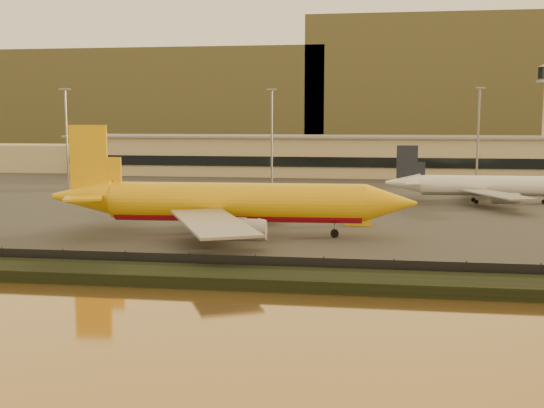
# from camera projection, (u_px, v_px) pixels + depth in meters

# --- Properties ---
(ground) EXTENTS (900.00, 900.00, 0.00)m
(ground) POSITION_uv_depth(u_px,v_px,m) (258.00, 254.00, 93.20)
(ground) COLOR black
(ground) RESTS_ON ground
(embankment) EXTENTS (320.00, 7.00, 1.40)m
(embankment) POSITION_uv_depth(u_px,v_px,m) (232.00, 277.00, 76.43)
(embankment) COLOR black
(embankment) RESTS_ON ground
(tarmac) EXTENTS (320.00, 220.00, 0.20)m
(tarmac) POSITION_uv_depth(u_px,v_px,m) (316.00, 185.00, 186.39)
(tarmac) COLOR #2D2D2D
(tarmac) RESTS_ON ground
(perimeter_fence) EXTENTS (300.00, 0.05, 2.20)m
(perimeter_fence) POSITION_uv_depth(u_px,v_px,m) (239.00, 265.00, 80.28)
(perimeter_fence) COLOR black
(perimeter_fence) RESTS_ON tarmac
(terminal_building) EXTENTS (202.00, 25.00, 12.60)m
(terminal_building) POSITION_uv_depth(u_px,v_px,m) (279.00, 156.00, 217.70)
(terminal_building) COLOR tan
(terminal_building) RESTS_ON tarmac
(apron_light_masts) EXTENTS (152.20, 12.20, 25.40)m
(apron_light_masts) POSITION_uv_depth(u_px,v_px,m) (372.00, 129.00, 162.59)
(apron_light_masts) COLOR slate
(apron_light_masts) RESTS_ON tarmac
(distant_hills) EXTENTS (470.00, 160.00, 70.00)m
(distant_hills) POSITION_uv_depth(u_px,v_px,m) (316.00, 96.00, 425.81)
(distant_hills) COLOR brown
(distant_hills) RESTS_ON ground
(dhl_cargo_jet) EXTENTS (57.36, 56.18, 17.14)m
(dhl_cargo_jet) POSITION_uv_depth(u_px,v_px,m) (231.00, 203.00, 105.77)
(dhl_cargo_jet) COLOR #E4AB0C
(dhl_cargo_jet) RESTS_ON tarmac
(white_narrowbody_jet) EXTENTS (42.72, 41.80, 12.30)m
(white_narrowbody_jet) POSITION_uv_depth(u_px,v_px,m) (486.00, 186.00, 146.10)
(white_narrowbody_jet) COLOR white
(white_narrowbody_jet) RESTS_ON tarmac
(gse_vehicle_yellow) EXTENTS (4.51, 2.41, 1.95)m
(gse_vehicle_yellow) POSITION_uv_depth(u_px,v_px,m) (358.00, 220.00, 116.27)
(gse_vehicle_yellow) COLOR #E4AB0C
(gse_vehicle_yellow) RESTS_ON tarmac
(gse_vehicle_white) EXTENTS (3.72, 2.48, 1.54)m
(gse_vehicle_white) POSITION_uv_depth(u_px,v_px,m) (143.00, 210.00, 129.26)
(gse_vehicle_white) COLOR white
(gse_vehicle_white) RESTS_ON tarmac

